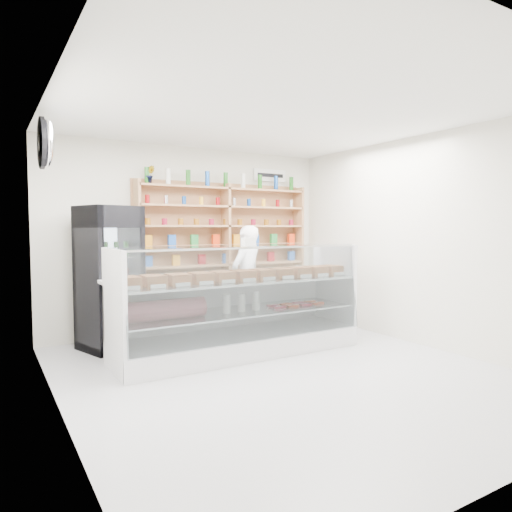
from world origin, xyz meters
TOP-DOWN VIEW (x-y plane):
  - room at (0.00, 0.00)m, footprint 5.00×5.00m
  - display_counter at (-0.05, 0.92)m, footprint 3.12×0.93m
  - shop_worker at (0.53, 1.76)m, footprint 0.69×0.58m
  - drinks_cooler at (-1.38, 1.97)m, footprint 0.83×0.82m
  - wall_shelving at (0.50, 2.34)m, footprint 2.84×0.28m
  - potted_plant at (-0.71, 2.34)m, footprint 0.15×0.12m
  - security_mirror at (-2.17, 1.20)m, footprint 0.15×0.50m
  - wall_sign at (1.40, 2.47)m, footprint 0.62×0.03m

SIDE VIEW (x-z plane):
  - display_counter at x=-0.05m, z-range -0.31..1.05m
  - shop_worker at x=0.53m, z-range 0.00..1.60m
  - drinks_cooler at x=-1.38m, z-range 0.00..1.85m
  - room at x=0.00m, z-range -1.10..3.90m
  - wall_shelving at x=0.50m, z-range 0.93..2.26m
  - potted_plant at x=-0.71m, z-range 2.20..2.45m
  - security_mirror at x=-2.17m, z-range 2.20..2.70m
  - wall_sign at x=1.40m, z-range 2.35..2.55m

